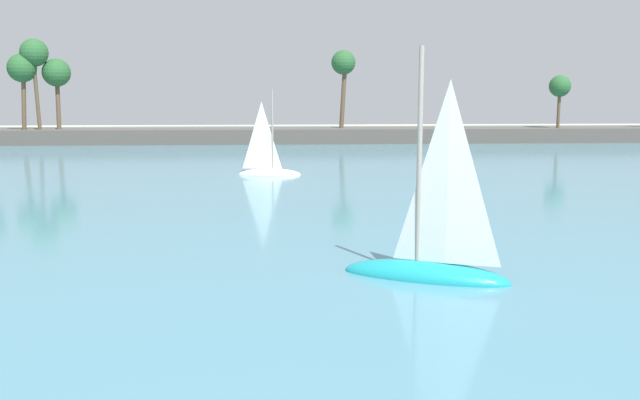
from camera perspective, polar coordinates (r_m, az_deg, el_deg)
name	(u,v)px	position (r m, az deg, el deg)	size (l,w,h in m)	color
sea	(264,158)	(66.92, -4.55, 3.45)	(220.00, 116.77, 0.06)	teal
palm_headland	(230,123)	(85.27, -7.29, 6.26)	(112.57, 6.35, 12.20)	#514C47
sailboat_near_shore	(429,256)	(24.17, 8.87, -4.52)	(5.95, 3.96, 8.34)	teal
sailboat_toward_headland	(268,167)	(53.04, -4.22, 2.73)	(4.84, 1.91, 6.83)	white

